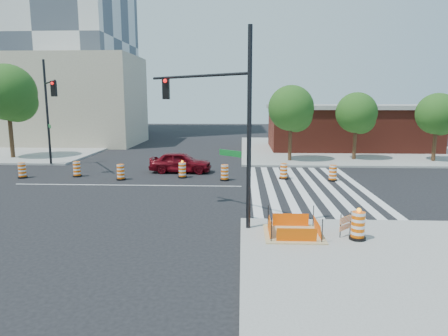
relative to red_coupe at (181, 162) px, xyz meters
The scene contains 24 objects.
ground 5.21m from the red_coupe, 120.74° to the right, with size 120.00×120.00×0.00m, color black.
sidewalk_ne 20.51m from the red_coupe, 41.45° to the left, with size 22.00×22.00×0.15m, color gray.
sidewalk_nw 24.71m from the red_coupe, 146.67° to the left, with size 22.00×22.00×0.15m, color gray.
crosswalk_east 9.45m from the red_coupe, 28.05° to the right, with size 6.75×13.50×0.01m.
lane_centerline 5.21m from the red_coupe, 120.74° to the right, with size 14.00×0.12×0.01m, color silver.
excavation_pit 14.87m from the red_coupe, 64.64° to the right, with size 2.20×2.20×0.90m.
brick_storefront 20.56m from the red_coupe, 41.45° to the left, with size 16.50×8.50×4.60m.
beige_midrise 23.26m from the red_coupe, 129.79° to the left, with size 14.00×10.00×10.00m, color tan.
red_coupe is the anchor object (origin of this frame).
signal_pole_se 12.80m from the red_coupe, 73.66° to the right, with size 4.58×3.90×7.78m.
signal_pole_nw 10.79m from the red_coupe, behind, with size 3.34×5.23×8.03m.
pit_drum 16.34m from the red_coupe, 58.05° to the right, with size 0.61×0.61×1.19m.
barricade 15.82m from the red_coupe, 58.34° to the right, with size 0.57×0.55×0.89m.
tree_north_b 17.35m from the red_coupe, 159.75° to the left, with size 4.80×4.80×8.17m.
tree_north_c 10.45m from the red_coupe, 31.36° to the left, with size 3.73×3.73×6.34m.
tree_north_d 15.57m from the red_coupe, 23.61° to the left, with size 3.40×3.39×5.77m.
tree_north_e 21.19m from the red_coupe, 14.91° to the left, with size 3.39×3.35×5.70m.
median_drum_1 10.57m from the red_coupe, 166.21° to the right, with size 0.60×0.60×1.02m.
median_drum_2 7.07m from the red_coupe, 164.53° to the right, with size 0.60×0.60×1.02m.
median_drum_3 4.52m from the red_coupe, 140.83° to the right, with size 0.60×0.60×1.02m.
median_drum_4 2.03m from the red_coupe, 78.26° to the right, with size 0.60×0.60×1.18m.
median_drum_5 4.26m from the red_coupe, 39.54° to the right, with size 0.60×0.60×1.02m.
median_drum_6 7.45m from the red_coupe, 16.33° to the right, with size 0.60×0.60×1.02m.
median_drum_7 10.56m from the red_coupe, 13.99° to the right, with size 0.60×0.60×1.02m.
Camera 1 is at (7.03, -23.61, 5.25)m, focal length 32.00 mm.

